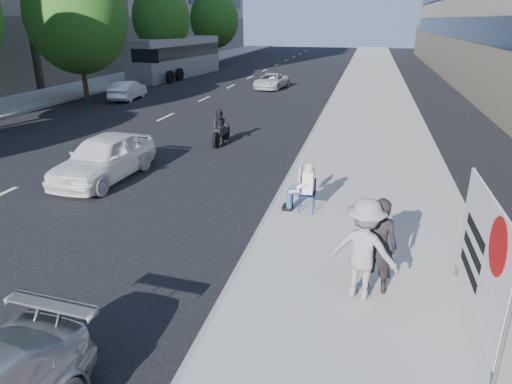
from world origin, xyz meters
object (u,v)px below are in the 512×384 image
(bus, at_px, (177,58))
(white_sedan_far, at_px, (271,81))
(seated_protester, at_px, (303,184))
(motorcycle, at_px, (221,129))
(white_sedan_near, at_px, (104,157))
(pedestrian_woman, at_px, (378,245))
(white_sedan_mid, at_px, (128,90))
(protest_banner, at_px, (482,255))
(jogger, at_px, (364,249))

(bus, bearing_deg, white_sedan_far, -22.61)
(seated_protester, bearing_deg, motorcycle, 123.59)
(motorcycle, bearing_deg, white_sedan_near, -114.32)
(pedestrian_woman, xyz_separation_m, white_sedan_mid, (-15.23, 19.06, -0.46))
(white_sedan_near, distance_m, white_sedan_mid, 15.86)
(white_sedan_mid, bearing_deg, bus, -88.24)
(seated_protester, height_order, white_sedan_far, seated_protester)
(pedestrian_woman, xyz_separation_m, white_sedan_far, (-7.34, 25.87, -0.51))
(protest_banner, xyz_separation_m, white_sedan_mid, (-16.75, 19.73, -0.81))
(white_sedan_near, xyz_separation_m, white_sedan_mid, (-6.90, 14.28, -0.13))
(white_sedan_near, distance_m, white_sedan_far, 21.12)
(jogger, xyz_separation_m, white_sedan_mid, (-14.98, 19.34, -0.50))
(pedestrian_woman, relative_size, white_sedan_mid, 0.51)
(seated_protester, relative_size, bus, 0.11)
(jogger, height_order, white_sedan_mid, jogger)
(white_sedan_mid, relative_size, motorcycle, 1.75)
(seated_protester, height_order, white_sedan_mid, seated_protester)
(jogger, height_order, motorcycle, jogger)
(white_sedan_near, xyz_separation_m, motorcycle, (2.24, 5.04, -0.08))
(white_sedan_near, bearing_deg, protest_banner, -26.18)
(jogger, height_order, protest_banner, protest_banner)
(seated_protester, distance_m, white_sedan_near, 6.67)
(seated_protester, height_order, motorcycle, seated_protester)
(jogger, bearing_deg, white_sedan_mid, -37.14)
(white_sedan_near, relative_size, bus, 0.34)
(white_sedan_mid, bearing_deg, protest_banner, 123.84)
(white_sedan_near, distance_m, motorcycle, 5.52)
(white_sedan_mid, bearing_deg, jogger, 121.28)
(white_sedan_mid, xyz_separation_m, bus, (-1.78, 12.30, 1.05))
(pedestrian_woman, relative_size, white_sedan_far, 0.46)
(seated_protester, bearing_deg, white_sedan_near, 167.84)
(protest_banner, bearing_deg, motorcycle, 125.94)
(white_sedan_mid, bearing_deg, white_sedan_far, -145.68)
(white_sedan_mid, bearing_deg, motorcycle, 128.22)
(seated_protester, xyz_separation_m, bus, (-15.21, 27.99, 0.76))
(white_sedan_mid, height_order, white_sedan_far, white_sedan_mid)
(protest_banner, bearing_deg, white_sedan_near, 151.03)
(pedestrian_woman, height_order, white_sedan_near, pedestrian_woman)
(protest_banner, height_order, white_sedan_near, protest_banner)
(white_sedan_mid, height_order, bus, bus)
(white_sedan_far, bearing_deg, pedestrian_woman, -67.59)
(pedestrian_woman, relative_size, bus, 0.15)
(motorcycle, bearing_deg, white_sedan_far, 94.06)
(white_sedan_mid, distance_m, bus, 12.48)
(white_sedan_near, relative_size, motorcycle, 2.07)
(motorcycle, bearing_deg, white_sedan_mid, 134.31)
(jogger, distance_m, white_sedan_far, 27.11)
(white_sedan_mid, relative_size, bus, 0.29)
(protest_banner, distance_m, white_sedan_near, 11.28)
(white_sedan_far, bearing_deg, seated_protester, -69.61)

